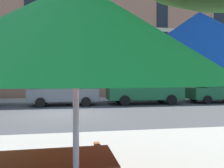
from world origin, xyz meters
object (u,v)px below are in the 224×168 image
(sedan_gray, at_px, (63,91))
(patio_umbrella, at_px, (76,56))
(pickup_green, at_px, (141,89))
(sedan_green, at_px, (217,90))

(sedan_gray, distance_m, patio_umbrella, 12.75)
(pickup_green, xyz_separation_m, sedan_green, (5.78, -0.00, -0.08))
(pickup_green, distance_m, patio_umbrella, 13.52)
(pickup_green, height_order, patio_umbrella, patio_umbrella)
(sedan_gray, relative_size, patio_umbrella, 1.20)
(pickup_green, relative_size, sedan_green, 1.16)
(sedan_gray, relative_size, sedan_green, 1.00)
(pickup_green, bearing_deg, sedan_green, -0.00)
(sedan_gray, xyz_separation_m, sedan_green, (11.01, 0.00, 0.00))
(sedan_gray, bearing_deg, pickup_green, 0.00)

